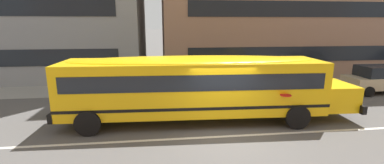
{
  "coord_description": "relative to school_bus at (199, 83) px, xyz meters",
  "views": [
    {
      "loc": [
        -2.32,
        -8.81,
        4.1
      ],
      "look_at": [
        -1.14,
        0.88,
        1.91
      ],
      "focal_mm": 24.39,
      "sensor_mm": 36.0,
      "label": 1
    }
  ],
  "objects": [
    {
      "name": "ground_plane",
      "position": [
        0.73,
        -1.76,
        -1.66
      ],
      "size": [
        400.0,
        400.0,
        0.0
      ],
      "primitive_type": "plane",
      "color": "#54514F"
    },
    {
      "name": "sidewalk_far",
      "position": [
        0.73,
        6.05,
        -1.65
      ],
      "size": [
        120.0,
        3.0,
        0.01
      ],
      "primitive_type": "cube",
      "color": "gray",
      "rests_on": "ground_plane"
    },
    {
      "name": "parked_car_beige_beside_sign",
      "position": [
        11.51,
        3.37,
        -0.81
      ],
      "size": [
        3.92,
        1.92,
        1.64
      ],
      "rotation": [
        0.0,
        0.0,
        -0.01
      ],
      "color": "#C1B28E",
      "rests_on": "ground_plane"
    },
    {
      "name": "lane_centreline",
      "position": [
        0.73,
        -1.76,
        -1.65
      ],
      "size": [
        110.0,
        0.16,
        0.01
      ],
      "primitive_type": "cube",
      "color": "silver",
      "rests_on": "ground_plane"
    },
    {
      "name": "school_bus",
      "position": [
        0.0,
        0.0,
        0.0
      ],
      "size": [
        12.56,
        3.26,
        2.79
      ],
      "rotation": [
        0.0,
        0.0,
        -0.04
      ],
      "color": "yellow",
      "rests_on": "ground_plane"
    }
  ]
}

